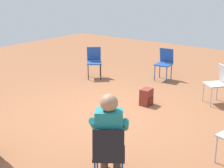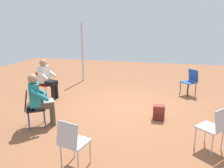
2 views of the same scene
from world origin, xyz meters
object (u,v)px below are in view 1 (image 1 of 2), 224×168
at_px(chair_southeast, 109,152).
at_px(chair_northeast, 219,81).
at_px(chair_north, 165,62).
at_px(person_with_laptop, 110,132).
at_px(backpack_near_laptop_user, 146,98).
at_px(chair_northwest, 94,60).

distance_m(chair_southeast, chair_northeast, 3.78).
bearing_deg(chair_north, chair_northeast, 147.68).
height_order(chair_southeast, chair_northeast, same).
xyz_separation_m(chair_north, person_with_laptop, (1.64, -4.53, 0.20)).
bearing_deg(chair_northeast, backpack_near_laptop_user, 80.86).
bearing_deg(chair_southeast, chair_north, 75.42).
bearing_deg(chair_northwest, chair_north, 169.55).
height_order(chair_northeast, person_with_laptop, person_with_laptop).
bearing_deg(chair_northeast, person_with_laptop, 127.66).
distance_m(chair_northwest, backpack_near_laptop_user, 2.45).
bearing_deg(backpack_near_laptop_user, person_with_laptop, -68.47).
xyz_separation_m(chair_northwest, chair_north, (1.64, 1.01, 0.00)).
height_order(chair_southeast, chair_north, same).
bearing_deg(chair_northwest, chair_southeast, 90.69).
relative_size(chair_southeast, person_with_laptop, 0.69).
xyz_separation_m(chair_southeast, chair_northeast, (0.05, 3.78, 0.00)).
bearing_deg(person_with_laptop, chair_northwest, 98.00).
height_order(chair_north, person_with_laptop, person_with_laptop).
height_order(chair_southeast, person_with_laptop, person_with_laptop).
distance_m(chair_southeast, person_with_laptop, 0.26).
xyz_separation_m(chair_southeast, backpack_near_laptop_user, (-1.13, 2.76, -0.34)).
xyz_separation_m(chair_northeast, chair_north, (-1.78, 0.89, 0.00)).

